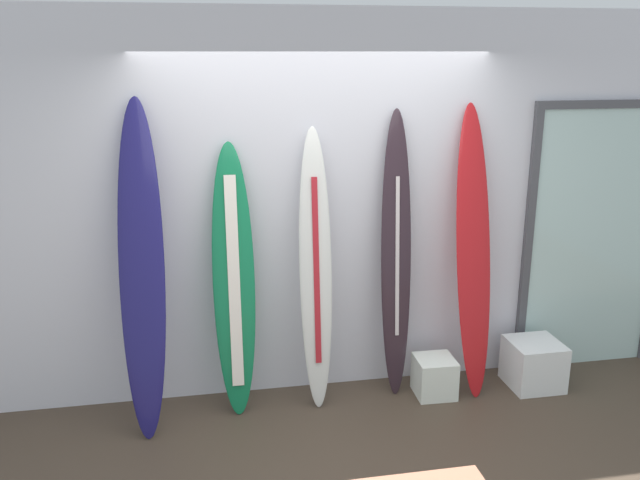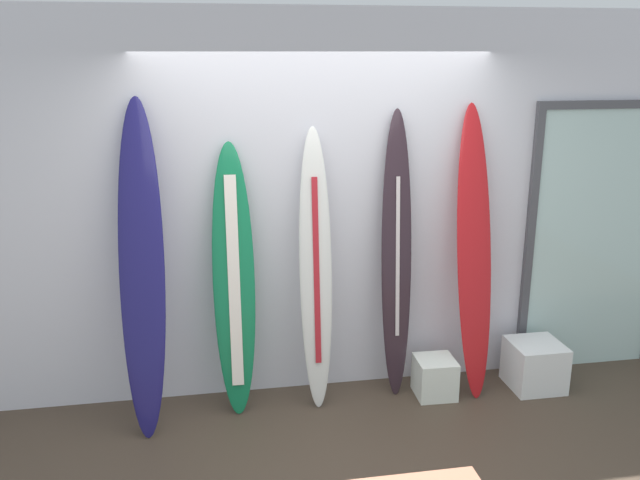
{
  "view_description": "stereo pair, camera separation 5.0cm",
  "coord_description": "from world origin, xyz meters",
  "px_view_note": "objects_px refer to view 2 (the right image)",
  "views": [
    {
      "loc": [
        -0.84,
        -3.39,
        2.5
      ],
      "look_at": [
        -0.02,
        0.95,
        1.24
      ],
      "focal_mm": 37.26,
      "sensor_mm": 36.0,
      "label": 1
    },
    {
      "loc": [
        -0.79,
        -3.4,
        2.5
      ],
      "look_at": [
        -0.02,
        0.95,
        1.24
      ],
      "focal_mm": 37.26,
      "sensor_mm": 36.0,
      "label": 2
    }
  ],
  "objects_px": {
    "display_block_left": "(435,377)",
    "glass_door": "(596,235)",
    "surfboard_emerald": "(234,283)",
    "surfboard_charcoal": "(396,257)",
    "surfboard_crimson": "(474,254)",
    "surfboard_ivory": "(316,273)",
    "display_block_center": "(535,365)",
    "surfboard_navy": "(142,271)"
  },
  "relations": [
    {
      "from": "surfboard_ivory",
      "to": "surfboard_navy",
      "type": "bearing_deg",
      "value": -175.48
    },
    {
      "from": "surfboard_charcoal",
      "to": "surfboard_crimson",
      "type": "bearing_deg",
      "value": -7.42
    },
    {
      "from": "display_block_center",
      "to": "glass_door",
      "type": "distance_m",
      "value": 1.14
    },
    {
      "from": "surfboard_emerald",
      "to": "glass_door",
      "type": "bearing_deg",
      "value": 3.63
    },
    {
      "from": "surfboard_emerald",
      "to": "surfboard_charcoal",
      "type": "relative_size",
      "value": 0.9
    },
    {
      "from": "surfboard_navy",
      "to": "surfboard_crimson",
      "type": "distance_m",
      "value": 2.35
    },
    {
      "from": "surfboard_ivory",
      "to": "display_block_center",
      "type": "xyz_separation_m",
      "value": [
        1.69,
        -0.11,
        -0.81
      ]
    },
    {
      "from": "glass_door",
      "to": "surfboard_charcoal",
      "type": "bearing_deg",
      "value": -175.24
    },
    {
      "from": "surfboard_emerald",
      "to": "glass_door",
      "type": "distance_m",
      "value": 2.86
    },
    {
      "from": "surfboard_crimson",
      "to": "surfboard_navy",
      "type": "bearing_deg",
      "value": -178.29
    },
    {
      "from": "display_block_left",
      "to": "surfboard_ivory",
      "type": "bearing_deg",
      "value": 173.34
    },
    {
      "from": "surfboard_charcoal",
      "to": "surfboard_ivory",
      "type": "bearing_deg",
      "value": -175.21
    },
    {
      "from": "surfboard_navy",
      "to": "display_block_center",
      "type": "distance_m",
      "value": 3.01
    },
    {
      "from": "surfboard_crimson",
      "to": "display_block_center",
      "type": "xyz_separation_m",
      "value": [
        0.52,
        -0.09,
        -0.9
      ]
    },
    {
      "from": "surfboard_navy",
      "to": "surfboard_charcoal",
      "type": "bearing_deg",
      "value": 4.61
    },
    {
      "from": "surfboard_crimson",
      "to": "surfboard_ivory",
      "type": "bearing_deg",
      "value": 178.87
    },
    {
      "from": "display_block_left",
      "to": "glass_door",
      "type": "height_order",
      "value": "glass_door"
    },
    {
      "from": "surfboard_ivory",
      "to": "surfboard_charcoal",
      "type": "xyz_separation_m",
      "value": [
        0.6,
        0.05,
        0.07
      ]
    },
    {
      "from": "surfboard_charcoal",
      "to": "surfboard_crimson",
      "type": "xyz_separation_m",
      "value": [
        0.57,
        -0.07,
        0.02
      ]
    },
    {
      "from": "surfboard_ivory",
      "to": "display_block_center",
      "type": "relative_size",
      "value": 5.21
    },
    {
      "from": "surfboard_crimson",
      "to": "display_block_center",
      "type": "height_order",
      "value": "surfboard_crimson"
    },
    {
      "from": "surfboard_emerald",
      "to": "surfboard_crimson",
      "type": "relative_size",
      "value": 0.89
    },
    {
      "from": "surfboard_crimson",
      "to": "surfboard_emerald",
      "type": "bearing_deg",
      "value": 178.95
    },
    {
      "from": "surfboard_ivory",
      "to": "glass_door",
      "type": "xyz_separation_m",
      "value": [
        2.27,
        0.19,
        0.12
      ]
    },
    {
      "from": "surfboard_navy",
      "to": "surfboard_crimson",
      "type": "relative_size",
      "value": 1.04
    },
    {
      "from": "surfboard_navy",
      "to": "surfboard_emerald",
      "type": "distance_m",
      "value": 0.63
    },
    {
      "from": "surfboard_emerald",
      "to": "surfboard_crimson",
      "type": "height_order",
      "value": "surfboard_crimson"
    },
    {
      "from": "surfboard_charcoal",
      "to": "display_block_center",
      "type": "xyz_separation_m",
      "value": [
        1.08,
        -0.16,
        -0.88
      ]
    },
    {
      "from": "surfboard_emerald",
      "to": "surfboard_crimson",
      "type": "bearing_deg",
      "value": -1.05
    },
    {
      "from": "display_block_left",
      "to": "display_block_center",
      "type": "relative_size",
      "value": 0.77
    },
    {
      "from": "surfboard_navy",
      "to": "display_block_left",
      "type": "xyz_separation_m",
      "value": [
        2.07,
        -0.01,
        -0.96
      ]
    },
    {
      "from": "surfboard_ivory",
      "to": "display_block_center",
      "type": "bearing_deg",
      "value": -3.71
    },
    {
      "from": "surfboard_navy",
      "to": "glass_door",
      "type": "bearing_deg",
      "value": 4.68
    },
    {
      "from": "surfboard_ivory",
      "to": "surfboard_crimson",
      "type": "xyz_separation_m",
      "value": [
        1.17,
        -0.02,
        0.09
      ]
    },
    {
      "from": "surfboard_navy",
      "to": "glass_door",
      "type": "relative_size",
      "value": 1.04
    },
    {
      "from": "surfboard_crimson",
      "to": "display_block_left",
      "type": "height_order",
      "value": "surfboard_crimson"
    },
    {
      "from": "surfboard_navy",
      "to": "glass_door",
      "type": "distance_m",
      "value": 3.47
    },
    {
      "from": "surfboard_ivory",
      "to": "surfboard_crimson",
      "type": "distance_m",
      "value": 1.18
    },
    {
      "from": "surfboard_emerald",
      "to": "display_block_center",
      "type": "bearing_deg",
      "value": -2.99
    },
    {
      "from": "surfboard_charcoal",
      "to": "display_block_center",
      "type": "height_order",
      "value": "surfboard_charcoal"
    },
    {
      "from": "surfboard_emerald",
      "to": "display_block_left",
      "type": "relative_size",
      "value": 6.49
    },
    {
      "from": "surfboard_charcoal",
      "to": "surfboard_navy",
      "type": "bearing_deg",
      "value": -175.39
    }
  ]
}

